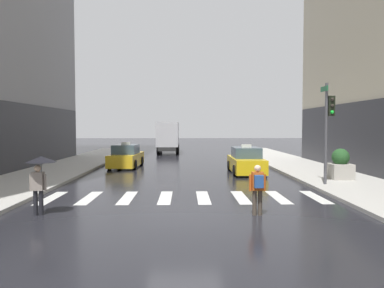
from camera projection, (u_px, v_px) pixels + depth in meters
ground_plane at (184, 215)px, 11.89m from camera, size 160.00×160.00×0.00m
crosswalk_markings at (184, 197)px, 14.88m from camera, size 11.30×2.80×0.01m
traffic_light_pole at (328, 119)px, 17.28m from camera, size 0.44×0.84×4.80m
taxi_lead at (246, 162)px, 22.56m from camera, size 1.94×4.54×1.80m
taxi_second at (126, 157)px, 25.90m from camera, size 2.11×4.62×1.80m
box_truck at (168, 136)px, 39.40m from camera, size 2.31×7.55×3.35m
pedestrian_with_umbrella at (40, 169)px, 11.85m from camera, size 0.96×0.96×1.94m
pedestrian_with_backpack at (258, 186)px, 11.84m from camera, size 0.55×0.43×1.65m
planter_near_corner at (340, 165)px, 19.09m from camera, size 1.10×1.10×1.60m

